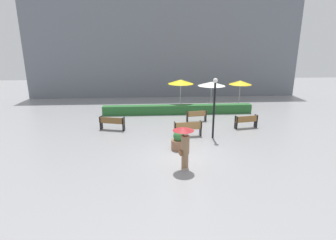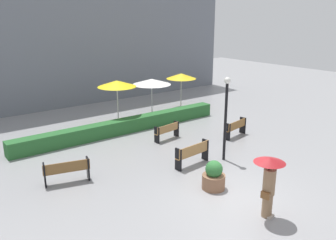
# 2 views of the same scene
# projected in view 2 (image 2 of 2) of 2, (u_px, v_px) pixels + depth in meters

# --- Properties ---
(ground_plane) EXTENTS (60.00, 60.00, 0.00)m
(ground_plane) POSITION_uv_depth(u_px,v_px,m) (233.00, 197.00, 12.30)
(ground_plane) COLOR gray
(bench_mid_center) EXTENTS (1.76, 0.49, 0.94)m
(bench_mid_center) POSITION_uv_depth(u_px,v_px,m) (193.00, 153.00, 14.74)
(bench_mid_center) COLOR #9E7242
(bench_mid_center) RESTS_ON ground
(bench_back_row) EXTENTS (1.55, 0.53, 0.81)m
(bench_back_row) POSITION_uv_depth(u_px,v_px,m) (167.00, 130.00, 17.83)
(bench_back_row) COLOR #9E7242
(bench_back_row) RESTS_ON ground
(bench_far_right) EXTENTS (1.63, 0.62, 0.87)m
(bench_far_right) POSITION_uv_depth(u_px,v_px,m) (236.00, 127.00, 18.25)
(bench_far_right) COLOR olive
(bench_far_right) RESTS_ON ground
(bench_far_left) EXTENTS (1.73, 0.79, 0.89)m
(bench_far_left) POSITION_uv_depth(u_px,v_px,m) (67.00, 170.00, 13.17)
(bench_far_left) COLOR brown
(bench_far_left) RESTS_ON ground
(pedestrian_with_umbrella) EXTENTS (0.95, 0.95, 2.02)m
(pedestrian_with_umbrella) POSITION_uv_depth(u_px,v_px,m) (269.00, 179.00, 10.73)
(pedestrian_with_umbrella) COLOR #8C6B4C
(pedestrian_with_umbrella) RESTS_ON ground
(planter_pot) EXTENTS (0.84, 0.84, 1.08)m
(planter_pot) POSITION_uv_depth(u_px,v_px,m) (214.00, 177.00, 12.78)
(planter_pot) COLOR brown
(planter_pot) RESTS_ON ground
(lamp_post) EXTENTS (0.28, 0.28, 3.64)m
(lamp_post) POSITION_uv_depth(u_px,v_px,m) (226.00, 110.00, 14.84)
(lamp_post) COLOR black
(lamp_post) RESTS_ON ground
(patio_umbrella_yellow) EXTENTS (2.15, 2.15, 2.61)m
(patio_umbrella_yellow) POSITION_uv_depth(u_px,v_px,m) (117.00, 84.00, 19.54)
(patio_umbrella_yellow) COLOR silver
(patio_umbrella_yellow) RESTS_ON ground
(patio_umbrella_white) EXTENTS (2.39, 2.39, 2.31)m
(patio_umbrella_white) POSITION_uv_depth(u_px,v_px,m) (152.00, 82.00, 21.73)
(patio_umbrella_white) COLOR silver
(patio_umbrella_white) RESTS_ON ground
(patio_umbrella_yellow_far) EXTENTS (1.99, 1.99, 2.34)m
(patio_umbrella_yellow_far) POSITION_uv_depth(u_px,v_px,m) (181.00, 76.00, 23.58)
(patio_umbrella_yellow_far) COLOR silver
(patio_umbrella_yellow_far) RESTS_ON ground
(hedge_strip) EXTENTS (12.02, 0.70, 0.73)m
(hedge_strip) POSITION_uv_depth(u_px,v_px,m) (124.00, 126.00, 18.95)
(hedge_strip) COLOR #28602D
(hedge_strip) RESTS_ON ground
(building_facade) EXTENTS (28.00, 1.20, 9.75)m
(building_facade) POSITION_uv_depth(u_px,v_px,m) (54.00, 34.00, 23.09)
(building_facade) COLOR slate
(building_facade) RESTS_ON ground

